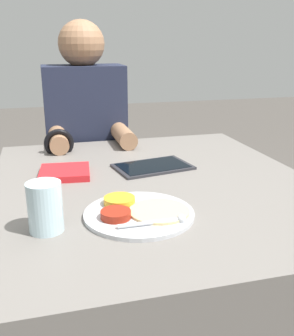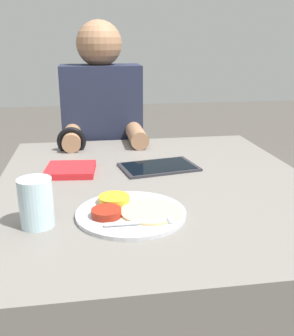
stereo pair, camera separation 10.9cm
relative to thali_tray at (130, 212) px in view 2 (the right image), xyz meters
The scene contains 6 objects.
dining_table 0.44m from the thali_tray, 64.30° to the left, with size 0.94×1.06×0.71m.
thali_tray is the anchor object (origin of this frame).
red_notebook 0.38m from the thali_tray, 113.46° to the left, with size 0.16×0.16×0.02m.
tablet_device 0.37m from the thali_tray, 68.77° to the left, with size 0.27×0.20×0.01m.
person_diner 0.88m from the thali_tray, 91.60° to the left, with size 0.35×0.41×1.19m.
drinking_glass 0.22m from the thali_tray, behind, with size 0.08×0.08×0.11m.
Camera 2 is at (-0.20, -1.08, 1.11)m, focal length 42.00 mm.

